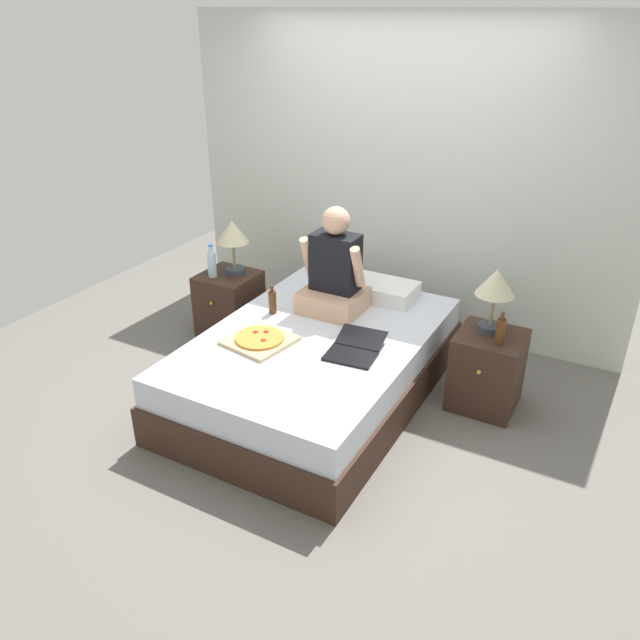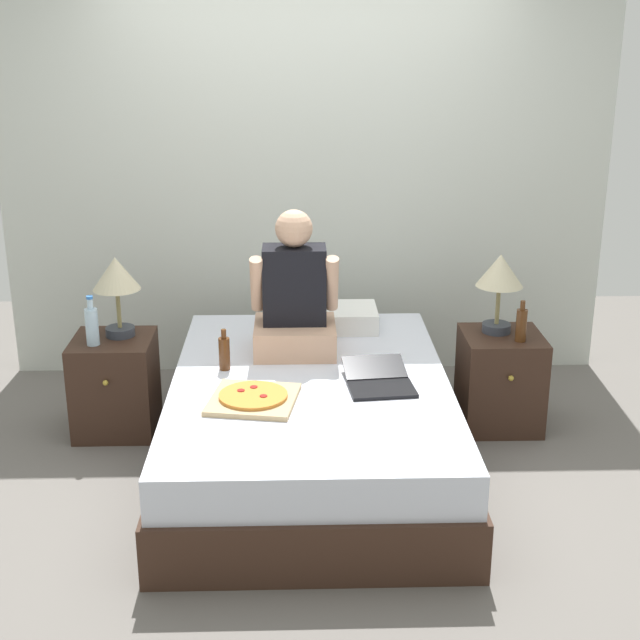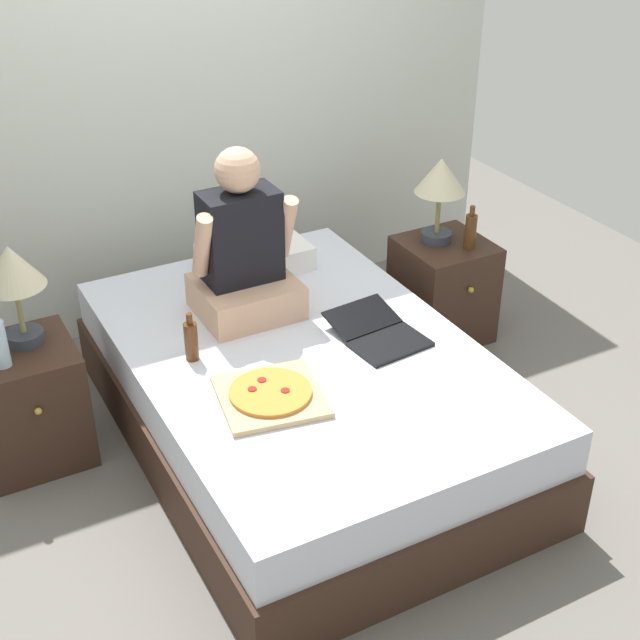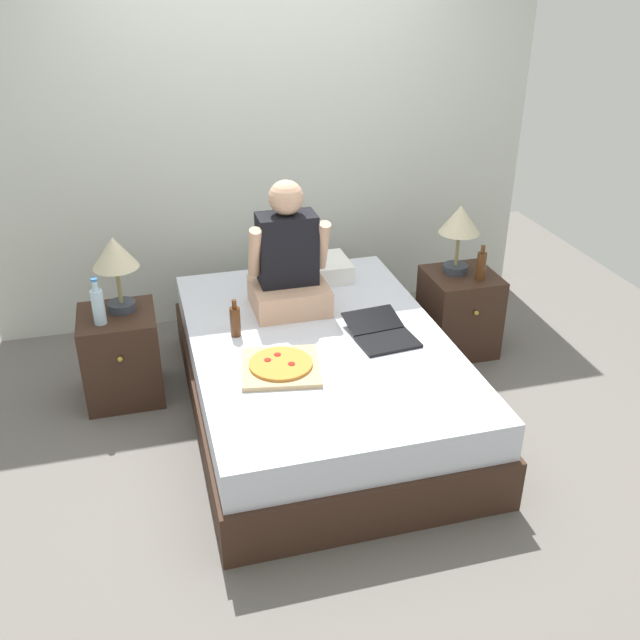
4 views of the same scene
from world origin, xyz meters
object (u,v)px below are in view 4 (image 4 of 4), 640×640
object	(u,v)px
water_bottle	(98,305)
nightstand_right	(459,312)
beer_bottle	(481,265)
beer_bottle_on_bed	(235,321)
lamp_on_left_nightstand	(115,258)
lamp_on_right_nightstand	(460,224)
laptop	(383,335)
pizza_box	(281,366)
person_seated	(288,263)
bed	(319,375)
nightstand_left	(122,355)

from	to	relation	value
water_bottle	nightstand_right	distance (m)	2.29
beer_bottle	beer_bottle_on_bed	distance (m)	1.61
lamp_on_left_nightstand	lamp_on_right_nightstand	bearing A→B (deg)	0.00
water_bottle	laptop	size ratio (longest dim) A/B	0.62
nightstand_right	beer_bottle_on_bed	world-z (taller)	beer_bottle_on_bed
pizza_box	person_seated	bearing A→B (deg)	73.78
bed	water_bottle	xyz separation A→B (m)	(-1.17, 0.38, 0.42)
lamp_on_right_nightstand	beer_bottle_on_bed	distance (m)	1.57
lamp_on_left_nightstand	water_bottle	world-z (taller)	lamp_on_left_nightstand
bed	nightstand_left	bearing A→B (deg)	156.69
pizza_box	beer_bottle_on_bed	distance (m)	0.46
nightstand_left	person_seated	distance (m)	1.13
nightstand_left	pizza_box	world-z (taller)	nightstand_left
bed	water_bottle	world-z (taller)	water_bottle
bed	nightstand_right	size ratio (longest dim) A/B	3.91
person_seated	beer_bottle_on_bed	bearing A→B (deg)	-143.41
beer_bottle	lamp_on_right_nightstand	bearing A→B (deg)	123.69
person_seated	pizza_box	distance (m)	0.77
lamp_on_left_nightstand	nightstand_right	bearing A→B (deg)	-1.35
person_seated	laptop	size ratio (longest dim) A/B	1.76
pizza_box	lamp_on_right_nightstand	bearing A→B (deg)	30.72
nightstand_right	beer_bottle	world-z (taller)	beer_bottle
nightstand_left	water_bottle	world-z (taller)	water_bottle
nightstand_right	lamp_on_right_nightstand	xyz separation A→B (m)	(-0.03, 0.05, 0.60)
pizza_box	nightstand_left	bearing A→B (deg)	137.47
lamp_on_right_nightstand	laptop	bearing A→B (deg)	-139.33
nightstand_left	water_bottle	distance (m)	0.40
beer_bottle	beer_bottle_on_bed	world-z (taller)	beer_bottle
beer_bottle	nightstand_left	bearing A→B (deg)	177.45
lamp_on_right_nightstand	pizza_box	size ratio (longest dim) A/B	0.97
beer_bottle	water_bottle	bearing A→B (deg)	179.75
lamp_on_right_nightstand	pizza_box	distance (m)	1.59
nightstand_right	laptop	world-z (taller)	laptop
bed	nightstand_right	bearing A→B (deg)	23.31
lamp_on_right_nightstand	person_seated	size ratio (longest dim) A/B	0.58
water_bottle	nightstand_right	size ratio (longest dim) A/B	0.50
bed	laptop	bearing A→B (deg)	-15.77
person_seated	beer_bottle	bearing A→B (deg)	-2.27
nightstand_left	lamp_on_left_nightstand	size ratio (longest dim) A/B	1.21
person_seated	pizza_box	bearing A→B (deg)	-106.22
nightstand_left	beer_bottle_on_bed	xyz separation A→B (m)	(0.64, -0.32, 0.31)
beer_bottle	person_seated	bearing A→B (deg)	177.73
person_seated	laptop	world-z (taller)	person_seated
laptop	beer_bottle_on_bed	bearing A→B (deg)	162.88
water_bottle	laptop	xyz separation A→B (m)	(1.51, -0.47, -0.15)
beer_bottle	laptop	distance (m)	0.95
bed	laptop	world-z (taller)	laptop
water_bottle	laptop	world-z (taller)	water_bottle
person_seated	lamp_on_right_nightstand	bearing A→B (deg)	5.11
nightstand_left	laptop	bearing A→B (deg)	-21.57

